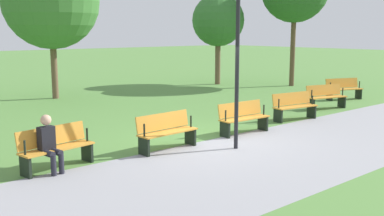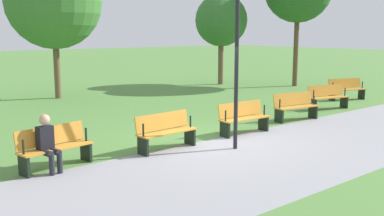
{
  "view_description": "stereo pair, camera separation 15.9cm",
  "coord_description": "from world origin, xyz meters",
  "views": [
    {
      "loc": [
        7.87,
        8.5,
        2.88
      ],
      "look_at": [
        0.0,
        -0.74,
        0.8
      ],
      "focal_mm": 42.18,
      "sensor_mm": 36.0,
      "label": 1
    },
    {
      "loc": [
        7.75,
        8.6,
        2.88
      ],
      "look_at": [
        0.0,
        -0.74,
        0.8
      ],
      "focal_mm": 42.18,
      "sensor_mm": 36.0,
      "label": 2
    }
  ],
  "objects": [
    {
      "name": "bench_1",
      "position": [
        -6.75,
        -0.94,
        0.47
      ],
      "size": [
        1.67,
        0.87,
        0.89
      ],
      "rotation": [
        0.0,
        0.0,
        -0.26
      ],
      "color": "orange",
      "rests_on": "ground"
    },
    {
      "name": "bench_3",
      "position": [
        -1.36,
        -0.1,
        0.47
      ],
      "size": [
        1.63,
        0.56,
        0.89
      ],
      "rotation": [
        0.0,
        0.0,
        -0.05
      ],
      "color": "orange",
      "rests_on": "ground"
    },
    {
      "name": "bench_2",
      "position": [
        -4.08,
        -0.38,
        0.47
      ],
      "size": [
        1.66,
        0.72,
        0.89
      ],
      "rotation": [
        0.0,
        0.0,
        -0.16
      ],
      "color": "orange",
      "rests_on": "ground"
    },
    {
      "name": "path_paving",
      "position": [
        0.0,
        1.97,
        0.0
      ],
      "size": [
        33.79,
        4.22,
        0.01
      ],
      "primitive_type": "cube",
      "color": "#939399",
      "rests_on": "ground"
    },
    {
      "name": "bench_5",
      "position": [
        4.08,
        -0.38,
        0.47
      ],
      "size": [
        1.66,
        0.72,
        0.89
      ],
      "rotation": [
        0.0,
        0.0,
        0.16
      ],
      "color": "orange",
      "rests_on": "ground"
    },
    {
      "name": "tree_0",
      "position": [
        -9.16,
        -9.33,
        3.43
      ],
      "size": [
        2.8,
        2.8,
        4.85
      ],
      "color": "brown",
      "rests_on": "ground"
    },
    {
      "name": "lamp_post",
      "position": [
        0.0,
        0.94,
        2.91
      ],
      "size": [
        0.32,
        0.32,
        4.21
      ],
      "color": "black",
      "rests_on": "ground"
    },
    {
      "name": "bench_4",
      "position": [
        1.36,
        -0.1,
        0.47
      ],
      "size": [
        1.63,
        0.56,
        0.89
      ],
      "rotation": [
        0.0,
        0.0,
        0.05
      ],
      "color": "orange",
      "rests_on": "ground"
    },
    {
      "name": "person_seated",
      "position": [
        4.29,
        -0.21,
        0.64
      ],
      "size": [
        0.38,
        0.56,
        1.2
      ],
      "rotation": [
        0.0,
        0.0,
        0.16
      ],
      "color": "black",
      "rests_on": "ground"
    },
    {
      "name": "bench_0",
      "position": [
        -9.35,
        -1.78,
        0.47
      ],
      "size": [
        1.67,
        1.01,
        0.89
      ],
      "rotation": [
        0.0,
        0.0,
        -0.36
      ],
      "color": "orange",
      "rests_on": "ground"
    },
    {
      "name": "tree_4",
      "position": [
        -0.15,
        -10.03,
        4.1
      ],
      "size": [
        4.01,
        4.01,
        6.12
      ],
      "color": "brown",
      "rests_on": "ground"
    },
    {
      "name": "ground_plane",
      "position": [
        0.0,
        0.0,
        0.0
      ],
      "size": [
        120.0,
        120.0,
        0.0
      ],
      "primitive_type": "plane",
      "color": "#54843D"
    }
  ]
}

